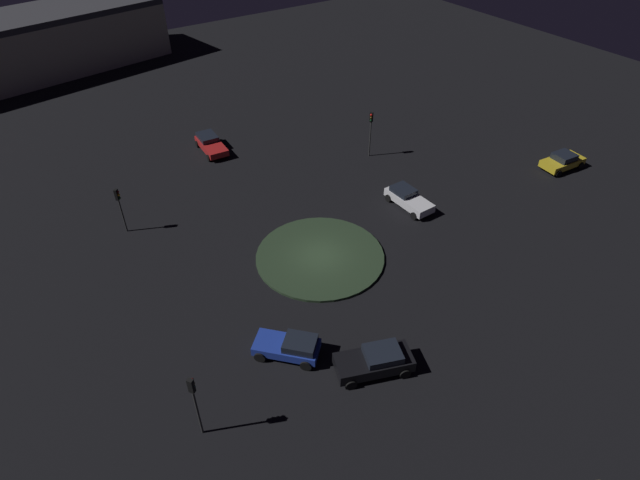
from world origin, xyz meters
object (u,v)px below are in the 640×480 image
object	(u,v)px
car_blue	(290,346)
traffic_light_northeast	(119,202)
car_yellow	(563,161)
car_black	(375,361)
traffic_light_northwest	(194,396)
car_white	(408,198)
store_building	(41,43)
car_red	(211,144)
traffic_light_southeast	(371,126)

from	to	relation	value
car_blue	traffic_light_northeast	size ratio (longest dim) A/B	1.04
car_yellow	traffic_light_northeast	world-z (taller)	traffic_light_northeast
car_black	traffic_light_northeast	world-z (taller)	traffic_light_northeast
car_black	traffic_light_northwest	world-z (taller)	traffic_light_northwest
car_white	traffic_light_northwest	world-z (taller)	traffic_light_northwest
car_yellow	store_building	world-z (taller)	store_building
car_black	car_red	bearing A→B (deg)	-75.87
car_yellow	traffic_light_southeast	size ratio (longest dim) A/B	0.95
car_red	traffic_light_northeast	size ratio (longest dim) A/B	1.18
car_yellow	traffic_light_northeast	distance (m)	38.72
car_blue	store_building	size ratio (longest dim) A/B	0.13
car_black	store_building	xyz separation A→B (m)	(60.43, 5.18, 2.78)
car_black	traffic_light_northwest	bearing A→B (deg)	9.59
car_black	traffic_light_northwest	distance (m)	10.44
car_blue	car_red	bearing A→B (deg)	-57.83
traffic_light_northwest	store_building	bearing A→B (deg)	52.76
car_white	traffic_light_northeast	world-z (taller)	traffic_light_northeast
car_red	store_building	xyz separation A→B (m)	(30.91, 8.40, 2.87)
car_black	traffic_light_northeast	distance (m)	22.73
traffic_light_northeast	car_yellow	bearing A→B (deg)	26.22
car_red	traffic_light_southeast	bearing A→B (deg)	55.94
car_red	car_yellow	xyz separation A→B (m)	(-21.20, -25.46, 0.04)
store_building	car_black	bearing A→B (deg)	84.80
traffic_light_northwest	car_red	bearing A→B (deg)	31.89
car_red	car_black	bearing A→B (deg)	-2.30
car_red	car_white	xyz separation A→B (m)	(-17.87, -9.57, 0.02)
car_white	traffic_light_northeast	bearing A→B (deg)	-116.20
car_red	car_yellow	distance (m)	33.13
car_blue	traffic_light_northwest	bearing A→B (deg)	62.35
car_white	car_blue	world-z (taller)	car_white
car_yellow	traffic_light_northwest	bearing A→B (deg)	-165.74
traffic_light_northeast	traffic_light_southeast	size ratio (longest dim) A/B	0.87
car_white	car_blue	size ratio (longest dim) A/B	1.09
car_red	car_white	world-z (taller)	car_white
car_black	car_red	world-z (taller)	car_black
car_white	car_yellow	xyz separation A→B (m)	(-3.33, -15.90, 0.02)
car_white	traffic_light_northwest	bearing A→B (deg)	-67.91
store_building	car_blue	bearing A→B (deg)	81.60
car_red	car_white	size ratio (longest dim) A/B	1.04
car_red	traffic_light_northwest	xyz separation A→B (m)	(-27.61, 13.22, 2.44)
car_black	traffic_light_northwest	size ratio (longest dim) A/B	1.09
car_blue	store_building	xyz separation A→B (m)	(56.72, 1.68, 2.84)
traffic_light_northwest	traffic_light_northeast	world-z (taller)	traffic_light_northwest
traffic_light_northeast	traffic_light_northwest	bearing A→B (deg)	-50.82
store_building	traffic_light_southeast	bearing A→B (deg)	106.83
car_blue	traffic_light_northeast	xyz separation A→B (m)	(17.57, 4.24, 2.02)
car_red	car_blue	world-z (taller)	car_blue
traffic_light_southeast	car_red	bearing A→B (deg)	-76.68
traffic_light_southeast	traffic_light_northeast	bearing A→B (deg)	-41.71
traffic_light_southeast	car_yellow	bearing A→B (deg)	99.98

